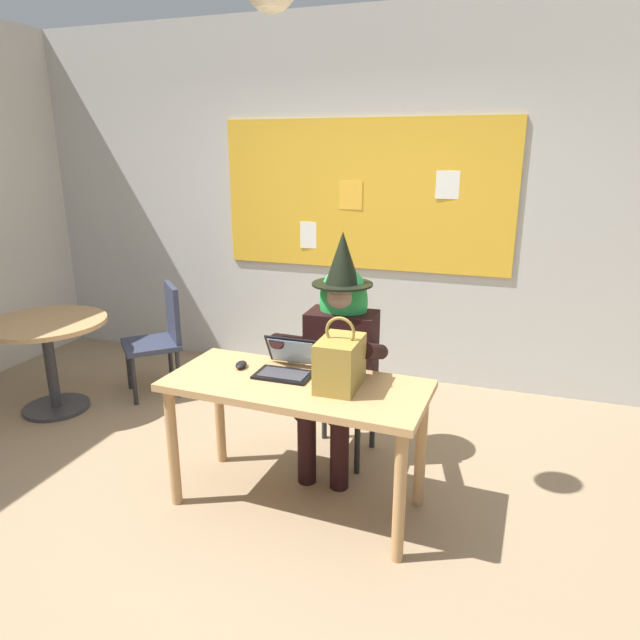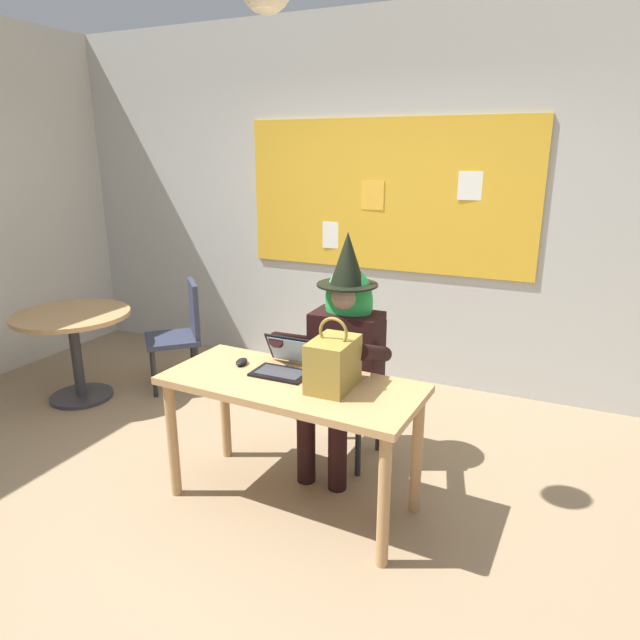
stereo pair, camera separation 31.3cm
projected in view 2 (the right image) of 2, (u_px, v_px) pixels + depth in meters
The scene contains 10 objects.
ground_plane at pixel (261, 500), 3.20m from camera, with size 24.00×24.00×0.00m, color #937A5B.
wall_back_bulletin at pixel (387, 203), 4.59m from camera, with size 6.20×2.22×2.96m.
desk_main at pixel (291, 399), 3.01m from camera, with size 1.41×0.67×0.73m.
chair_at_desk at pixel (350, 380), 3.59m from camera, with size 0.44×0.44×0.89m.
person_costumed at pixel (343, 343), 3.40m from camera, with size 0.60×0.65×1.45m.
laptop at pixel (285, 364), 3.10m from camera, with size 0.30×0.29×0.19m.
computer_mouse at pixel (242, 362), 3.20m from camera, with size 0.06×0.10×0.03m, color black.
handbag at pixel (333, 363), 2.85m from camera, with size 0.20×0.30×0.38m.
side_table_round at pixel (74, 335), 4.37m from camera, with size 0.87×0.87×0.71m.
chair_spare_by_window at pixel (182, 329), 4.63m from camera, with size 0.59×0.59×0.89m.
Camera 2 is at (1.46, -2.37, 1.90)m, focal length 31.66 mm.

